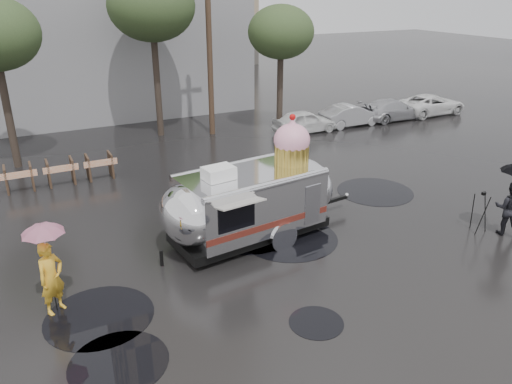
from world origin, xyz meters
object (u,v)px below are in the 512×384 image
person_left (51,278)px  person_right (509,208)px  tripod (481,209)px  airstream_trailer (253,198)px

person_left → person_right: 13.33m
tripod → person_right: bearing=-39.4°
person_left → tripod: (12.53, -1.60, -0.14)m
airstream_trailer → tripod: airstream_trailer is taller
airstream_trailer → person_left: (-5.92, -1.24, -0.42)m
airstream_trailer → person_left: bearing=-174.9°
person_left → tripod: person_left is taller
tripod → person_left: bearing=172.2°
person_right → tripod: size_ratio=1.29×
airstream_trailer → person_right: airstream_trailer is taller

